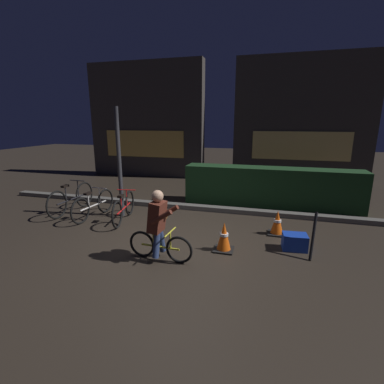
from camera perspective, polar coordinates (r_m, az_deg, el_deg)
The scene contains 14 objects.
ground_plane at distance 5.76m, azimuth -3.57°, elevation -10.00°, with size 40.00×40.00×0.00m, color #2D261E.
sidewalk_curb at distance 7.72m, azimuth 1.75°, elevation -3.16°, with size 12.00×0.24×0.12m, color #56544F.
hedge_row at distance 8.26m, azimuth 15.53°, elevation 0.97°, with size 4.80×0.70×1.09m, color #19381C.
storefront_left at distance 12.59m, azimuth -9.22°, elevation 13.91°, with size 5.00×0.54×4.71m.
storefront_right at distance 12.21m, azimuth 21.22°, elevation 13.36°, with size 5.24×0.54×4.80m.
street_post at distance 7.18m, azimuth -14.38°, elevation 5.58°, with size 0.10×0.10×2.68m, color #2D2D33.
parked_bike_leftmost at distance 8.08m, azimuth -23.05°, elevation -1.27°, with size 0.46×1.76×0.81m.
parked_bike_left_mid at distance 7.44m, azimuth -19.18°, elevation -2.48°, with size 0.46×1.55×0.71m.
parked_bike_center_left at distance 7.00m, azimuth -13.55°, elevation -3.09°, with size 0.46×1.54×0.72m.
traffic_cone_near at distance 5.34m, azimuth 6.43°, elevation -8.97°, with size 0.36×0.36×0.55m.
traffic_cone_far at distance 6.30m, azimuth 16.73°, elevation -5.97°, with size 0.36×0.36×0.52m.
blue_crate at distance 5.73m, azimuth 19.90°, elevation -9.38°, with size 0.44×0.32×0.30m, color #193DB7.
cyclist at distance 4.89m, azimuth -6.70°, elevation -6.61°, with size 1.19×0.54×1.25m.
closed_umbrella at distance 5.44m, azimuth 23.16°, elevation -8.07°, with size 0.05×0.05×0.85m, color black.
Camera 1 is at (1.75, -4.96, 2.35)m, focal length 26.56 mm.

